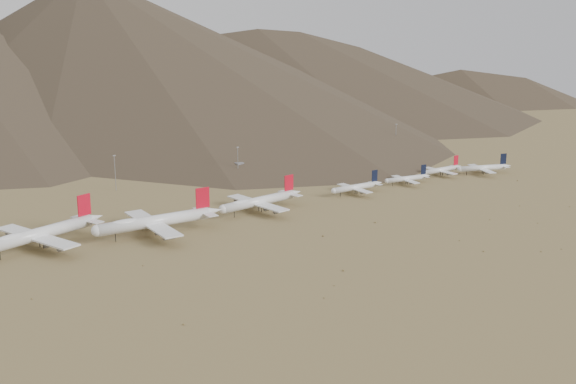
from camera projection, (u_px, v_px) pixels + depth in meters
ground at (299, 220)px, 441.43m from camera, size 3000.00×3000.00×0.00m
widebody_west at (39, 234)px, 386.93m from camera, size 77.21×61.41×23.78m
widebody_centre at (155, 221)px, 410.33m from camera, size 80.06×61.45×23.77m
widebody_east at (259, 201)px, 458.35m from camera, size 67.44×52.31×20.08m
narrowbody_a at (357, 187)px, 503.72m from camera, size 45.57×32.55×15.03m
narrowbody_b at (407, 178)px, 531.89m from camera, size 40.30×29.33×13.36m
narrowbody_c at (442, 170)px, 560.08m from camera, size 42.90×30.56×14.16m
narrowbody_d at (484, 168)px, 564.99m from camera, size 44.95×33.59×15.50m
control_tower at (239, 171)px, 552.11m from camera, size 8.00×8.00×12.00m
mast_west at (115, 171)px, 510.97m from camera, size 2.00×0.60×25.70m
mast_centre at (238, 162)px, 542.04m from camera, size 2.00×0.60×25.70m
mast_east at (309, 145)px, 608.16m from camera, size 2.00×0.60×25.70m
mast_far_east at (396, 137)px, 651.16m from camera, size 2.00×0.60×25.70m
desert_scrub at (437, 254)px, 378.08m from camera, size 415.31×180.52×0.85m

